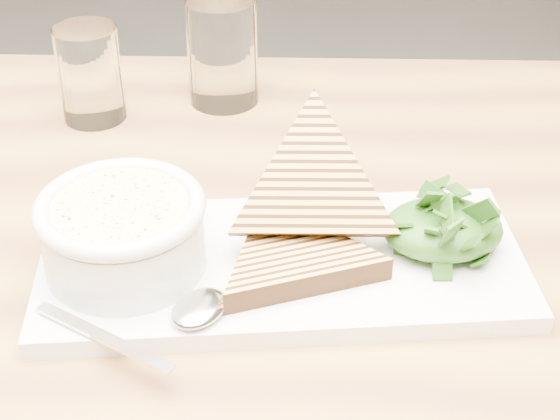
{
  "coord_description": "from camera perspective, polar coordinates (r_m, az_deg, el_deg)",
  "views": [
    {
      "loc": [
        -0.06,
        -0.48,
        1.21
      ],
      "look_at": [
        -0.01,
        0.09,
        0.81
      ],
      "focal_mm": 55.0,
      "sensor_mm": 36.0,
      "label": 1
    }
  ],
  "objects": [
    {
      "name": "table_top",
      "position": [
        0.74,
        -5.88,
        -4.92
      ],
      "size": [
        1.34,
        0.97,
        0.04
      ],
      "primitive_type": "cube",
      "rotation": [
        0.0,
        0.0,
        -0.11
      ],
      "color": "olive",
      "rests_on": "ground"
    },
    {
      "name": "platter",
      "position": [
        0.71,
        0.14,
        -3.69
      ],
      "size": [
        0.4,
        0.18,
        0.02
      ],
      "primitive_type": "cube",
      "rotation": [
        0.0,
        0.0,
        -0.01
      ],
      "color": "white",
      "rests_on": "table_top"
    },
    {
      "name": "arugula_pile",
      "position": [
        0.71,
        10.84,
        -0.74
      ],
      "size": [
        0.11,
        0.1,
        0.05
      ],
      "primitive_type": null,
      "color": "#36641A",
      "rests_on": "platter"
    },
    {
      "name": "bowl_rim",
      "position": [
        0.67,
        -10.61,
        0.21
      ],
      "size": [
        0.13,
        0.13,
        0.01
      ],
      "primitive_type": "torus",
      "color": "white",
      "rests_on": "soup_bowl"
    },
    {
      "name": "glass_near",
      "position": [
        0.94,
        -12.51,
        8.82
      ],
      "size": [
        0.07,
        0.07,
        0.1
      ],
      "primitive_type": "cylinder",
      "color": "white",
      "rests_on": "table_top"
    },
    {
      "name": "soup_bowl",
      "position": [
        0.69,
        -10.33,
        -2.01
      ],
      "size": [
        0.13,
        0.13,
        0.05
      ],
      "primitive_type": "cylinder",
      "color": "white",
      "rests_on": "platter"
    },
    {
      "name": "sandwich_flat",
      "position": [
        0.68,
        0.9,
        -3.15
      ],
      "size": [
        0.19,
        0.19,
        0.02
      ],
      "primitive_type": null,
      "rotation": [
        0.0,
        0.0,
        0.23
      ],
      "color": "gold",
      "rests_on": "platter"
    },
    {
      "name": "salad_base",
      "position": [
        0.71,
        10.77,
        -1.26
      ],
      "size": [
        0.1,
        0.08,
        0.04
      ],
      "primitive_type": "ellipsoid",
      "color": "#0F350C",
      "rests_on": "platter"
    },
    {
      "name": "sandwich_lean",
      "position": [
        0.69,
        2.26,
        1.56
      ],
      "size": [
        0.17,
        0.19,
        0.17
      ],
      "primitive_type": null,
      "rotation": [
        0.81,
        0.0,
        -0.1
      ],
      "color": "gold",
      "rests_on": "sandwich_flat"
    },
    {
      "name": "glass_far",
      "position": [
        0.95,
        -3.85,
        10.46
      ],
      "size": [
        0.08,
        0.08,
        0.12
      ],
      "primitive_type": "cylinder",
      "color": "white",
      "rests_on": "table_top"
    },
    {
      "name": "spoon_handle",
      "position": [
        0.64,
        -11.67,
        -8.26
      ],
      "size": [
        0.11,
        0.08,
        0.0
      ],
      "primitive_type": "cube",
      "rotation": [
        0.0,
        0.0,
        -0.65
      ],
      "color": "silver",
      "rests_on": "platter"
    },
    {
      "name": "spoon_bowl",
      "position": [
        0.65,
        -5.4,
        -6.53
      ],
      "size": [
        0.06,
        0.06,
        0.01
      ],
      "primitive_type": "ellipsoid",
      "rotation": [
        0.0,
        0.0,
        -0.65
      ],
      "color": "silver",
      "rests_on": "platter"
    },
    {
      "name": "soup",
      "position": [
        0.67,
        -10.6,
        0.07
      ],
      "size": [
        0.11,
        0.11,
        0.01
      ],
      "primitive_type": "cylinder",
      "color": "beige",
      "rests_on": "soup_bowl"
    }
  ]
}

